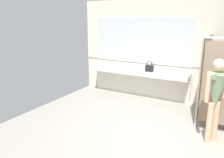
% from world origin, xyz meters
% --- Properties ---
extents(ground_plane, '(7.05, 5.52, 0.10)m').
position_xyz_m(ground_plane, '(0.00, 0.00, -0.05)').
color(ground_plane, '#9E998E').
extents(wall_back, '(7.05, 0.12, 2.94)m').
position_xyz_m(wall_back, '(0.00, 2.52, 1.47)').
color(wall_back, beige).
rests_on(wall_back, ground_plane).
extents(wall_back_tile_band, '(7.05, 0.01, 0.06)m').
position_xyz_m(wall_back_tile_band, '(0.00, 2.46, 1.05)').
color(wall_back_tile_band, '#9E937F').
rests_on(wall_back_tile_band, wall_back).
extents(vanity_counter, '(3.15, 0.54, 1.00)m').
position_xyz_m(vanity_counter, '(-1.54, 2.26, 0.65)').
color(vanity_counter, silver).
rests_on(vanity_counter, ground_plane).
extents(mirror_panel, '(3.05, 0.02, 1.37)m').
position_xyz_m(mirror_panel, '(-1.54, 2.45, 1.73)').
color(mirror_panel, silver).
rests_on(mirror_panel, wall_back).
extents(person_standing, '(0.55, 0.55, 1.67)m').
position_xyz_m(person_standing, '(0.84, 0.45, 1.06)').
color(person_standing, '#DBAD89').
rests_on(person_standing, ground_plane).
extents(handbag, '(0.22, 0.12, 0.31)m').
position_xyz_m(handbag, '(-1.08, 2.04, 1.00)').
color(handbag, black).
rests_on(handbag, vanity_counter).
extents(soap_dispenser, '(0.07, 0.07, 0.18)m').
position_xyz_m(soap_dispenser, '(-1.13, 2.33, 0.97)').
color(soap_dispenser, white).
rests_on(soap_dispenser, vanity_counter).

